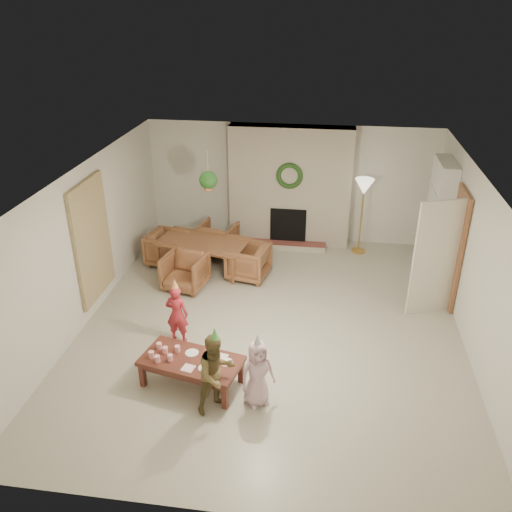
% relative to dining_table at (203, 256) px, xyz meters
% --- Properties ---
extents(floor, '(7.00, 7.00, 0.00)m').
position_rel_dining_table_xyz_m(floor, '(1.54, -1.76, -0.30)').
color(floor, '#B7B29E').
rests_on(floor, ground).
extents(ceiling, '(7.00, 7.00, 0.00)m').
position_rel_dining_table_xyz_m(ceiling, '(1.54, -1.76, 2.20)').
color(ceiling, white).
rests_on(ceiling, wall_back).
extents(wall_back, '(7.00, 0.00, 7.00)m').
position_rel_dining_table_xyz_m(wall_back, '(1.54, 1.74, 0.95)').
color(wall_back, silver).
rests_on(wall_back, floor).
extents(wall_front, '(7.00, 0.00, 7.00)m').
position_rel_dining_table_xyz_m(wall_front, '(1.54, -5.26, 0.95)').
color(wall_front, silver).
rests_on(wall_front, floor).
extents(wall_left, '(0.00, 7.00, 7.00)m').
position_rel_dining_table_xyz_m(wall_left, '(-1.46, -1.76, 0.95)').
color(wall_left, silver).
rests_on(wall_left, floor).
extents(wall_right, '(0.00, 7.00, 7.00)m').
position_rel_dining_table_xyz_m(wall_right, '(4.54, -1.76, 0.95)').
color(wall_right, silver).
rests_on(wall_right, floor).
extents(fireplace_mass, '(2.50, 0.40, 2.50)m').
position_rel_dining_table_xyz_m(fireplace_mass, '(1.54, 1.54, 0.95)').
color(fireplace_mass, '#4E2814').
rests_on(fireplace_mass, floor).
extents(fireplace_hearth, '(1.60, 0.30, 0.12)m').
position_rel_dining_table_xyz_m(fireplace_hearth, '(1.54, 1.19, -0.24)').
color(fireplace_hearth, maroon).
rests_on(fireplace_hearth, floor).
extents(fireplace_firebox, '(0.75, 0.12, 0.75)m').
position_rel_dining_table_xyz_m(fireplace_firebox, '(1.54, 1.36, 0.15)').
color(fireplace_firebox, black).
rests_on(fireplace_firebox, floor).
extents(fireplace_wreath, '(0.54, 0.10, 0.54)m').
position_rel_dining_table_xyz_m(fireplace_wreath, '(1.54, 1.31, 1.25)').
color(fireplace_wreath, '#1E4319').
rests_on(fireplace_wreath, fireplace_mass).
extents(floor_lamp_base, '(0.29, 0.29, 0.03)m').
position_rel_dining_table_xyz_m(floor_lamp_base, '(3.03, 1.24, -0.28)').
color(floor_lamp_base, gold).
rests_on(floor_lamp_base, floor).
extents(floor_lamp_post, '(0.03, 0.03, 1.42)m').
position_rel_dining_table_xyz_m(floor_lamp_post, '(3.03, 1.24, 0.44)').
color(floor_lamp_post, gold).
rests_on(floor_lamp_post, floor).
extents(floor_lamp_shade, '(0.38, 0.38, 0.32)m').
position_rel_dining_table_xyz_m(floor_lamp_shade, '(3.03, 1.24, 1.12)').
color(floor_lamp_shade, beige).
rests_on(floor_lamp_shade, floor_lamp_post).
extents(bookshelf_carcass, '(0.30, 1.00, 2.20)m').
position_rel_dining_table_xyz_m(bookshelf_carcass, '(4.38, 0.54, 0.80)').
color(bookshelf_carcass, white).
rests_on(bookshelf_carcass, floor).
extents(bookshelf_shelf_a, '(0.30, 0.92, 0.03)m').
position_rel_dining_table_xyz_m(bookshelf_shelf_a, '(4.36, 0.54, 0.15)').
color(bookshelf_shelf_a, white).
rests_on(bookshelf_shelf_a, bookshelf_carcass).
extents(bookshelf_shelf_b, '(0.30, 0.92, 0.03)m').
position_rel_dining_table_xyz_m(bookshelf_shelf_b, '(4.36, 0.54, 0.55)').
color(bookshelf_shelf_b, white).
rests_on(bookshelf_shelf_b, bookshelf_carcass).
extents(bookshelf_shelf_c, '(0.30, 0.92, 0.03)m').
position_rel_dining_table_xyz_m(bookshelf_shelf_c, '(4.36, 0.54, 0.95)').
color(bookshelf_shelf_c, white).
rests_on(bookshelf_shelf_c, bookshelf_carcass).
extents(bookshelf_shelf_d, '(0.30, 0.92, 0.03)m').
position_rel_dining_table_xyz_m(bookshelf_shelf_d, '(4.36, 0.54, 1.35)').
color(bookshelf_shelf_d, white).
rests_on(bookshelf_shelf_d, bookshelf_carcass).
extents(books_row_lower, '(0.20, 0.40, 0.24)m').
position_rel_dining_table_xyz_m(books_row_lower, '(4.34, 0.39, 0.29)').
color(books_row_lower, maroon).
rests_on(books_row_lower, bookshelf_shelf_a).
extents(books_row_mid, '(0.20, 0.44, 0.24)m').
position_rel_dining_table_xyz_m(books_row_mid, '(4.34, 0.59, 0.69)').
color(books_row_mid, '#274990').
rests_on(books_row_mid, bookshelf_shelf_b).
extents(books_row_upper, '(0.20, 0.36, 0.22)m').
position_rel_dining_table_xyz_m(books_row_upper, '(4.34, 0.44, 1.08)').
color(books_row_upper, gold).
rests_on(books_row_upper, bookshelf_shelf_c).
extents(door_frame, '(0.05, 0.86, 2.04)m').
position_rel_dining_table_xyz_m(door_frame, '(4.50, -0.56, 0.72)').
color(door_frame, brown).
rests_on(door_frame, floor).
extents(door_leaf, '(0.77, 0.32, 2.00)m').
position_rel_dining_table_xyz_m(door_leaf, '(4.12, -0.94, 0.70)').
color(door_leaf, beige).
rests_on(door_leaf, floor).
extents(curtain_panel, '(0.06, 1.20, 2.00)m').
position_rel_dining_table_xyz_m(curtain_panel, '(-1.42, -1.56, 0.95)').
color(curtain_panel, '#BEB386').
rests_on(curtain_panel, wall_left).
extents(dining_table, '(1.86, 1.27, 0.60)m').
position_rel_dining_table_xyz_m(dining_table, '(0.00, 0.00, 0.00)').
color(dining_table, brown).
rests_on(dining_table, floor).
extents(dining_chair_near, '(0.84, 0.86, 0.66)m').
position_rel_dining_table_xyz_m(dining_chair_near, '(-0.15, -0.74, 0.03)').
color(dining_chair_near, brown).
rests_on(dining_chair_near, floor).
extents(dining_chair_far, '(0.84, 0.86, 0.66)m').
position_rel_dining_table_xyz_m(dining_chair_far, '(0.15, 0.74, 0.03)').
color(dining_chair_far, brown).
rests_on(dining_chair_far, floor).
extents(dining_chair_left, '(0.86, 0.84, 0.66)m').
position_rel_dining_table_xyz_m(dining_chair_left, '(-0.74, 0.15, 0.03)').
color(dining_chair_left, brown).
rests_on(dining_chair_left, floor).
extents(dining_chair_right, '(0.86, 0.84, 0.66)m').
position_rel_dining_table_xyz_m(dining_chair_right, '(0.92, -0.19, 0.03)').
color(dining_chair_right, brown).
rests_on(dining_chair_right, floor).
extents(hanging_plant_cord, '(0.01, 0.01, 0.70)m').
position_rel_dining_table_xyz_m(hanging_plant_cord, '(0.24, -0.26, 1.85)').
color(hanging_plant_cord, tan).
rests_on(hanging_plant_cord, ceiling).
extents(hanging_plant_pot, '(0.16, 0.16, 0.12)m').
position_rel_dining_table_xyz_m(hanging_plant_pot, '(0.24, -0.26, 1.50)').
color(hanging_plant_pot, '#A35434').
rests_on(hanging_plant_pot, hanging_plant_cord).
extents(hanging_plant_foliage, '(0.32, 0.32, 0.32)m').
position_rel_dining_table_xyz_m(hanging_plant_foliage, '(0.24, -0.26, 1.62)').
color(hanging_plant_foliage, '#1B4818').
rests_on(hanging_plant_foliage, hanging_plant_pot).
extents(coffee_table_top, '(1.47, 0.96, 0.06)m').
position_rel_dining_table_xyz_m(coffee_table_top, '(0.63, -3.32, 0.08)').
color(coffee_table_top, '#56271C').
rests_on(coffee_table_top, floor).
extents(coffee_table_apron, '(1.35, 0.83, 0.08)m').
position_rel_dining_table_xyz_m(coffee_table_apron, '(0.63, -3.32, 0.01)').
color(coffee_table_apron, '#56271C').
rests_on(coffee_table_apron, floor).
extents(coffee_leg_fl, '(0.09, 0.09, 0.35)m').
position_rel_dining_table_xyz_m(coffee_leg_fl, '(-0.03, -3.45, -0.12)').
color(coffee_leg_fl, '#56271C').
rests_on(coffee_leg_fl, floor).
extents(coffee_leg_fr, '(0.09, 0.09, 0.35)m').
position_rel_dining_table_xyz_m(coffee_leg_fr, '(1.17, -3.72, -0.12)').
color(coffee_leg_fr, '#56271C').
rests_on(coffee_leg_fr, floor).
extents(coffee_leg_bl, '(0.09, 0.09, 0.35)m').
position_rel_dining_table_xyz_m(coffee_leg_bl, '(0.09, -2.91, -0.12)').
color(coffee_leg_bl, '#56271C').
rests_on(coffee_leg_bl, floor).
extents(coffee_leg_br, '(0.09, 0.09, 0.35)m').
position_rel_dining_table_xyz_m(coffee_leg_br, '(1.29, -3.18, -0.12)').
color(coffee_leg_br, '#56271C').
rests_on(coffee_leg_br, floor).
extents(cup_a, '(0.09, 0.09, 0.09)m').
position_rel_dining_table_xyz_m(cup_a, '(0.09, -3.35, 0.16)').
color(cup_a, white).
rests_on(cup_a, coffee_table_top).
extents(cup_b, '(0.09, 0.09, 0.09)m').
position_rel_dining_table_xyz_m(cup_b, '(0.13, -3.15, 0.16)').
color(cup_b, white).
rests_on(cup_b, coffee_table_top).
extents(cup_c, '(0.09, 0.09, 0.09)m').
position_rel_dining_table_xyz_m(cup_c, '(0.20, -3.43, 0.16)').
color(cup_c, white).
rests_on(cup_c, coffee_table_top).
extents(cup_d, '(0.09, 0.09, 0.09)m').
position_rel_dining_table_xyz_m(cup_d, '(0.24, -3.23, 0.16)').
color(cup_d, white).
rests_on(cup_d, coffee_table_top).
extents(cup_e, '(0.09, 0.09, 0.09)m').
position_rel_dining_table_xyz_m(cup_e, '(0.36, -3.38, 0.16)').
color(cup_e, white).
rests_on(cup_e, coffee_table_top).
extents(cup_f, '(0.09, 0.09, 0.09)m').
position_rel_dining_table_xyz_m(cup_f, '(0.40, -3.18, 0.16)').
color(cup_f, white).
rests_on(cup_f, coffee_table_top).
extents(plate_a, '(0.22, 0.22, 0.01)m').
position_rel_dining_table_xyz_m(plate_a, '(0.61, -3.18, 0.12)').
color(plate_a, white).
rests_on(plate_a, coffee_table_top).
extents(plate_b, '(0.22, 0.22, 0.01)m').
position_rel_dining_table_xyz_m(plate_b, '(0.86, -3.47, 0.12)').
color(plate_b, white).
rests_on(plate_b, coffee_table_top).
extents(plate_c, '(0.22, 0.22, 0.01)m').
position_rel_dining_table_xyz_m(plate_c, '(1.11, -3.32, 0.12)').
color(plate_c, white).
rests_on(plate_c, coffee_table_top).
extents(food_scoop, '(0.09, 0.09, 0.07)m').
position_rel_dining_table_xyz_m(food_scoop, '(0.86, -3.47, 0.16)').
color(food_scoop, tan).
rests_on(food_scoop, plate_b).
extents(napkin_left, '(0.19, 0.19, 0.01)m').
position_rel_dining_table_xyz_m(napkin_left, '(0.64, -3.51, 0.12)').
color(napkin_left, '#FFBBC8').
rests_on(napkin_left, coffee_table_top).
extents(napkin_right, '(0.19, 0.19, 0.01)m').
position_rel_dining_table_xyz_m(napkin_right, '(1.03, -3.21, 0.12)').
color(napkin_right, '#FFBBC8').
rests_on(napkin_right, coffee_table_top).
extents(child_red, '(0.36, 0.24, 0.96)m').
position_rel_dining_table_xyz_m(child_red, '(0.17, -2.35, 0.18)').
color(child_red, '#AF252F').
rests_on(child_red, floor).
extents(party_hat_red, '(0.17, 0.17, 0.18)m').
position_rel_dining_table_xyz_m(party_hat_red, '(0.17, -2.35, 0.70)').
color(party_hat_red, '#DECA4A').
rests_on(party_hat_red, child_red).
extents(child_plaid, '(0.69, 0.68, 1.12)m').
position_rel_dining_table_xyz_m(child_plaid, '(1.07, -3.73, 0.26)').
color(child_plaid, brown).
rests_on(child_plaid, floor).
extents(party_hat_plaid, '(0.17, 0.17, 0.18)m').
position_rel_dining_table_xyz_m(party_hat_plaid, '(1.07, -3.73, 0.86)').
color(party_hat_plaid, '#55B44D').
rests_on(party_hat_plaid, child_plaid).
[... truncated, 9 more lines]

